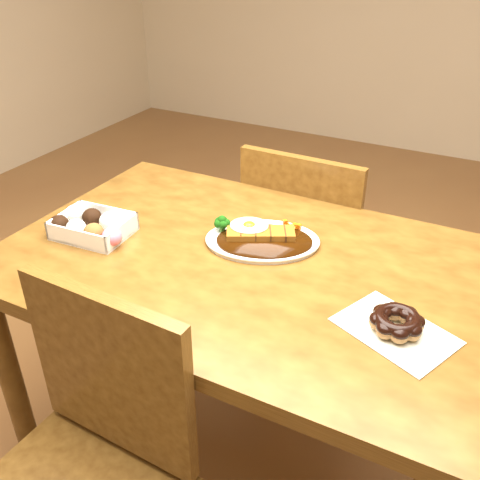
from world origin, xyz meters
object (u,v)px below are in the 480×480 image
at_px(donut_box, 91,225).
at_px(katsu_curry_plate, 261,238).
at_px(pon_de_ring, 397,323).
at_px(chair_far, 309,250).
at_px(table, 242,290).

bearing_deg(donut_box, katsu_curry_plate, 21.88).
distance_m(donut_box, pon_de_ring, 0.82).
bearing_deg(chair_far, donut_box, 58.14).
relative_size(table, katsu_curry_plate, 3.45).
height_order(chair_far, donut_box, chair_far).
xyz_separation_m(table, katsu_curry_plate, (0.01, 0.09, 0.11)).
height_order(katsu_curry_plate, donut_box, katsu_curry_plate).
bearing_deg(katsu_curry_plate, table, -95.86).
distance_m(table, chair_far, 0.56).
bearing_deg(katsu_curry_plate, pon_de_ring, -26.10).
xyz_separation_m(table, chair_far, (-0.01, 0.53, -0.17)).
xyz_separation_m(katsu_curry_plate, donut_box, (-0.42, -0.17, 0.01)).
relative_size(table, chair_far, 1.38).
height_order(table, chair_far, chair_far).
relative_size(table, donut_box, 5.32).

